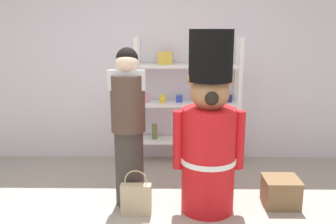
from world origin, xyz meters
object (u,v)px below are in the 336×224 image
object	(u,v)px
teddy_bear_guard	(209,133)
display_crate	(281,192)
merchandise_shelf	(188,99)
shopping_bag	(136,198)
person_shopper	(128,125)

from	to	relation	value
teddy_bear_guard	display_crate	xyz separation A→B (m)	(0.77, 0.10, -0.66)
merchandise_shelf	display_crate	size ratio (longest dim) A/B	4.67
merchandise_shelf	shopping_bag	distance (m)	1.74
merchandise_shelf	display_crate	distance (m)	1.73
teddy_bear_guard	shopping_bag	world-z (taller)	teddy_bear_guard
person_shopper	display_crate	size ratio (longest dim) A/B	4.48
display_crate	person_shopper	bearing A→B (deg)	179.11
teddy_bear_guard	display_crate	world-z (taller)	teddy_bear_guard
shopping_bag	display_crate	size ratio (longest dim) A/B	1.28
shopping_bag	merchandise_shelf	bearing A→B (deg)	69.48
person_shopper	teddy_bear_guard	bearing A→B (deg)	-8.85
merchandise_shelf	person_shopper	distance (m)	1.40
person_shopper	shopping_bag	world-z (taller)	person_shopper
person_shopper	display_crate	distance (m)	1.72
person_shopper	merchandise_shelf	bearing A→B (deg)	62.73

